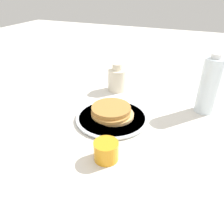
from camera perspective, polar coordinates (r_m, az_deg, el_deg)
name	(u,v)px	position (r m, az deg, el deg)	size (l,w,h in m)	color
ground_plane	(116,119)	(0.88, 1.12, -1.80)	(4.00, 4.00, 0.00)	silver
plate	(112,118)	(0.87, 0.00, -1.46)	(0.29, 0.29, 0.01)	silver
pancake_stack	(112,112)	(0.86, -0.03, 0.07)	(0.17, 0.17, 0.04)	#DEB374
juice_glass	(106,151)	(0.68, -1.55, -10.09)	(0.08, 0.08, 0.06)	orange
cream_jug	(117,79)	(1.09, 1.38, 8.63)	(0.09, 0.09, 0.14)	beige
water_bottle_near	(209,86)	(0.96, 24.03, 6.30)	(0.08, 0.08, 0.25)	silver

